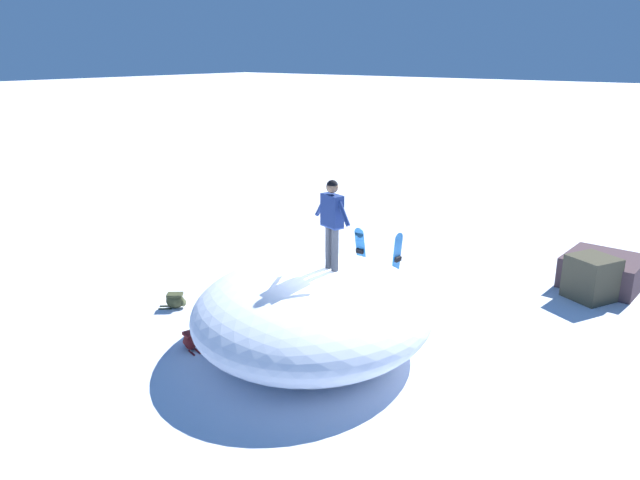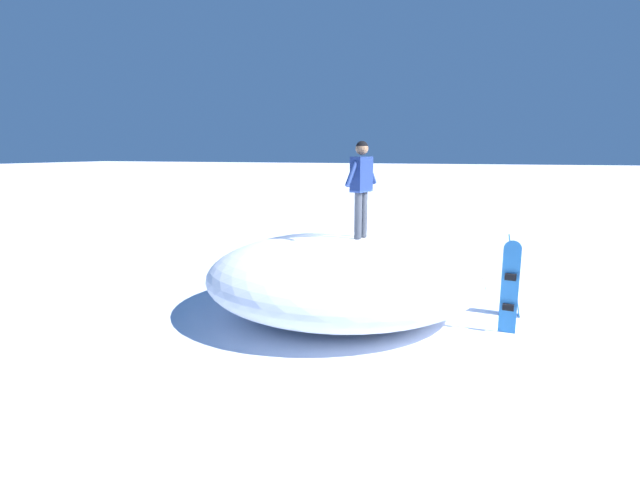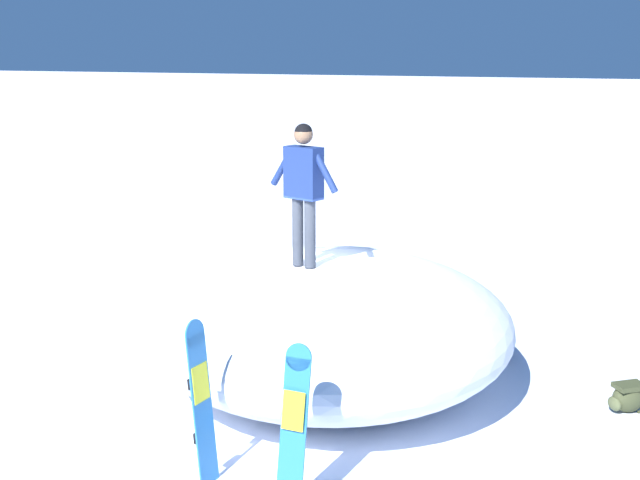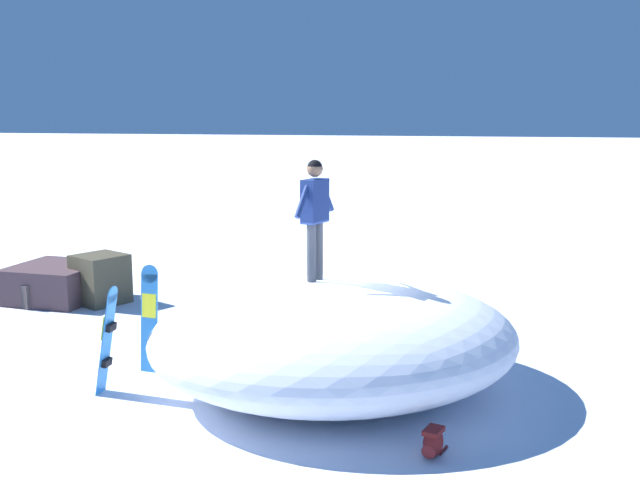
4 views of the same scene
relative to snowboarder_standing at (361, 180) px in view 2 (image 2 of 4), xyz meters
The scene contains 7 objects.
ground 2.72m from the snowboarder_standing, 149.64° to the left, with size 240.00×240.00×0.00m, color white.
snow_mound 1.93m from the snowboarder_standing, 60.48° to the left, with size 5.43×4.76×1.61m, color white.
snowboarder_standing is the anchor object (origin of this frame).
snowboard_primary_upright 3.56m from the snowboarder_standing, 67.40° to the right, with size 0.26×0.32×1.63m.
snowboard_secondary_upright 3.23m from the snowboarder_standing, 88.09° to the right, with size 0.20×0.31×1.72m.
backpack_near 4.72m from the snowboarder_standing, 11.72° to the left, with size 0.62×0.56×0.36m.
backpack_far 3.81m from the snowboarder_standing, 43.64° to the left, with size 0.55×0.32×0.36m.
Camera 2 is at (-8.02, -2.24, 3.20)m, focal length 25.88 mm.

